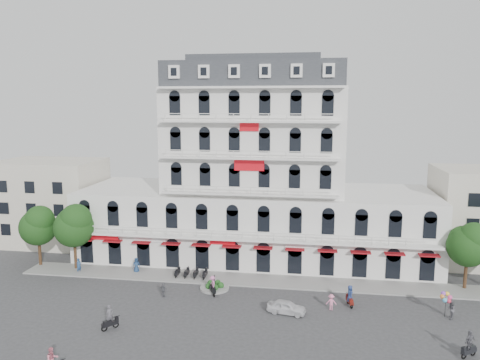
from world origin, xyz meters
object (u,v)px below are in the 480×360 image
object	(u,v)px
rider_west	(110,318)
rider_northeast	(469,344)
rider_center	(213,285)
balloon_vendor	(449,306)
rider_east	(350,296)
parked_car	(287,307)

from	to	relation	value
rider_west	rider_northeast	world-z (taller)	rider_west
rider_center	balloon_vendor	world-z (taller)	balloon_vendor
rider_west	rider_east	bearing A→B (deg)	-27.76
rider_northeast	balloon_vendor	bearing A→B (deg)	-128.88
rider_west	balloon_vendor	world-z (taller)	balloon_vendor
rider_east	parked_car	bearing A→B (deg)	98.75
rider_center	rider_northeast	bearing A→B (deg)	41.34
rider_west	rider_east	world-z (taller)	rider_west
rider_east	rider_northeast	size ratio (longest dim) A/B	0.95
rider_northeast	rider_center	xyz separation A→B (m)	(-22.78, 9.08, -0.06)
rider_northeast	rider_east	bearing A→B (deg)	-79.80
parked_car	rider_center	distance (m)	8.64
rider_east	balloon_vendor	size ratio (longest dim) A/B	0.89
rider_east	balloon_vendor	distance (m)	9.12
rider_center	balloon_vendor	xyz separation A→B (m)	(23.16, -2.05, 0.16)
rider_east	rider_center	distance (m)	14.15
rider_center	balloon_vendor	size ratio (longest dim) A/B	0.86
parked_car	rider_west	size ratio (longest dim) A/B	1.61
parked_car	balloon_vendor	distance (m)	15.24
rider_northeast	rider_center	distance (m)	24.52
parked_car	rider_northeast	xyz separation A→B (m)	(14.80, -5.80, 0.52)
rider_west	rider_center	size ratio (longest dim) A/B	1.11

